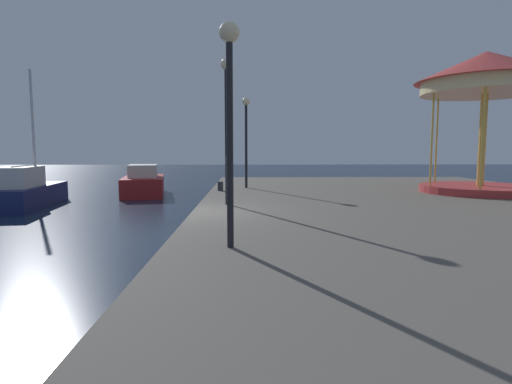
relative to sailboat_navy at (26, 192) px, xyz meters
The scene contains 9 objects.
ground_plane 10.77m from the sailboat_navy, 39.01° to the right, with size 120.00×120.00×0.00m, color #162338.
quay_dock 17.47m from the sailboat_navy, 22.79° to the right, with size 15.50×29.46×0.80m, color #5B564F.
sailboat_navy is the anchor object (origin of this frame).
motorboat_red 6.32m from the sailboat_navy, 49.79° to the left, with size 3.05×5.36×1.74m.
carousel 20.22m from the sailboat_navy, ahead, with size 5.50×5.50×5.72m.
lamp_post_near_edge 15.03m from the sailboat_navy, 49.28° to the right, with size 0.36×0.36×3.98m.
lamp_post_mid_promenade 11.18m from the sailboat_navy, 29.65° to the right, with size 0.36×0.36×4.64m.
lamp_post_far_end 10.38m from the sailboat_navy, ahead, with size 0.36×0.36×4.18m.
bollard_center 8.84m from the sailboat_navy, ahead, with size 0.24×0.24×0.40m, color #2D2D33.
Camera 1 is at (1.56, -11.74, 2.57)m, focal length 28.64 mm.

